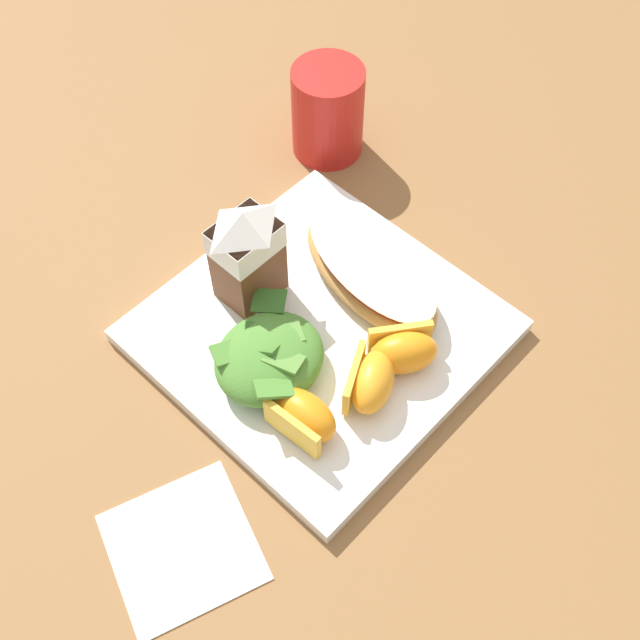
{
  "coord_description": "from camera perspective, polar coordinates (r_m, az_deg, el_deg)",
  "views": [
    {
      "loc": [
        -0.29,
        -0.27,
        0.62
      ],
      "look_at": [
        0.0,
        0.0,
        0.03
      ],
      "focal_mm": 44.51,
      "sensor_mm": 36.0,
      "label": 1
    }
  ],
  "objects": [
    {
      "name": "cheesy_pizza_bread",
      "position": [
        0.75,
        3.45,
        3.74
      ],
      "size": [
        0.11,
        0.18,
        0.04
      ],
      "color": "tan",
      "rests_on": "white_plate"
    },
    {
      "name": "green_salad_pile",
      "position": [
        0.69,
        -3.74,
        -2.67
      ],
      "size": [
        0.1,
        0.11,
        0.05
      ],
      "color": "#4C8433",
      "rests_on": "white_plate"
    },
    {
      "name": "ground",
      "position": [
        0.74,
        0.0,
        -1.11
      ],
      "size": [
        3.0,
        3.0,
        0.0
      ],
      "primitive_type": "plane",
      "color": "olive"
    },
    {
      "name": "drinking_red_cup",
      "position": [
        0.87,
        0.56,
        14.76
      ],
      "size": [
        0.08,
        0.08,
        0.1
      ],
      "primitive_type": "cylinder",
      "color": "red",
      "rests_on": "ground"
    },
    {
      "name": "white_plate",
      "position": [
        0.74,
        0.0,
        -0.78
      ],
      "size": [
        0.28,
        0.28,
        0.02
      ],
      "primitive_type": "cube",
      "color": "white",
      "rests_on": "ground"
    },
    {
      "name": "paper_napkin",
      "position": [
        0.66,
        -9.87,
        -15.76
      ],
      "size": [
        0.14,
        0.14,
        0.0
      ],
      "primitive_type": "cube",
      "rotation": [
        0.0,
        0.0,
        -0.35
      ],
      "color": "white",
      "rests_on": "ground"
    },
    {
      "name": "orange_wedge_middle",
      "position": [
        0.68,
        3.63,
        -4.44
      ],
      "size": [
        0.07,
        0.06,
        0.04
      ],
      "color": "orange",
      "rests_on": "white_plate"
    },
    {
      "name": "orange_wedge_rear",
      "position": [
        0.69,
        6.01,
        -2.23
      ],
      "size": [
        0.07,
        0.07,
        0.04
      ],
      "color": "orange",
      "rests_on": "white_plate"
    },
    {
      "name": "orange_wedge_front",
      "position": [
        0.66,
        -1.2,
        -6.96
      ],
      "size": [
        0.04,
        0.06,
        0.04
      ],
      "color": "orange",
      "rests_on": "white_plate"
    },
    {
      "name": "milk_carton",
      "position": [
        0.71,
        -5.3,
        4.96
      ],
      "size": [
        0.06,
        0.04,
        0.11
      ],
      "color": "brown",
      "rests_on": "white_plate"
    }
  ]
}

